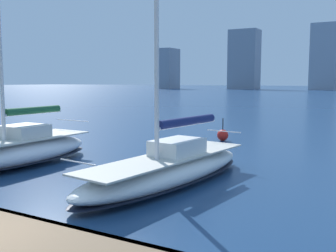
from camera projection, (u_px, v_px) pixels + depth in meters
sailboat_navy at (169, 167)px, 14.10m from camera, size 3.32×9.27×11.64m
sailboat_forest at (17, 149)px, 17.29m from camera, size 2.94×7.84×12.64m
channel_buoy at (223, 135)px, 24.36m from camera, size 0.70×0.70×1.40m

